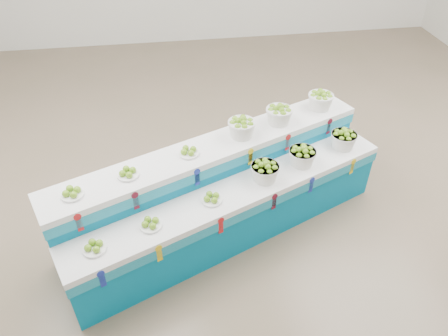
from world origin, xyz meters
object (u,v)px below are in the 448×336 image
Objects in this scene: display_stand at (224,193)px; plate_upper_mid at (128,172)px; basket_upper_right at (320,100)px; basket_lower_left at (265,171)px.

plate_upper_mid is at bearing 166.46° from display_stand.
display_stand is at bearing -148.23° from basket_upper_right.
basket_lower_left is 1.44m from plate_upper_mid.
display_stand is 17.19× the size of plate_upper_mid.
basket_lower_left is at bearing -134.83° from basket_upper_right.
display_stand is 1.14m from plate_upper_mid.
plate_upper_mid reaches higher than display_stand.
display_stand is 12.31× the size of basket_upper_right.
display_stand reaches higher than basket_lower_left.
basket_upper_right is (1.31, 0.81, 0.62)m from display_stand.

